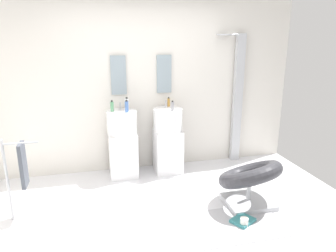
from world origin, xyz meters
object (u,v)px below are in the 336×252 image
coffee_mug (244,222)px  towel_rack (21,167)px  soap_bottle_blue (127,107)px  pedestal_sink_left (123,143)px  soap_bottle_amber (169,102)px  lounge_chair (250,178)px  pedestal_sink_right (168,139)px  shower_column (237,96)px  soap_bottle_white (127,104)px  magazine_teal (243,220)px  soap_bottle_green (112,106)px  soap_bottle_grey (172,106)px

coffee_mug → towel_rack: bearing=162.1°
soap_bottle_blue → pedestal_sink_left: bearing=130.5°
coffee_mug → soap_bottle_amber: bearing=102.7°
lounge_chair → soap_bottle_blue: (-1.34, 1.14, 0.71)m
pedestal_sink_right → towel_rack: 2.08m
shower_column → towel_rack: bearing=-160.4°
lounge_chair → coffee_mug: lounge_chair is taller
pedestal_sink_right → soap_bottle_white: soap_bottle_white is taller
magazine_teal → soap_bottle_amber: 2.05m
towel_rack → soap_bottle_blue: 1.57m
soap_bottle_blue → pedestal_sink_right: bearing=7.6°
pedestal_sink_left → soap_bottle_white: 0.57m
shower_column → soap_bottle_green: shower_column is taller
shower_column → soap_bottle_grey: size_ratio=14.16×
towel_rack → soap_bottle_amber: bearing=28.6°
lounge_chair → soap_bottle_white: size_ratio=5.73×
lounge_chair → soap_bottle_grey: (-0.69, 1.08, 0.70)m
pedestal_sink_right → soap_bottle_grey: size_ratio=7.47×
pedestal_sink_left → coffee_mug: bearing=-55.6°
pedestal_sink_right → soap_bottle_amber: (0.05, 0.15, 0.54)m
soap_bottle_white → coffee_mug: bearing=-58.7°
pedestal_sink_right → magazine_teal: 1.72m
shower_column → soap_bottle_green: (-1.99, -0.17, -0.02)m
soap_bottle_amber → soap_bottle_blue: bearing=-160.7°
soap_bottle_amber → coffee_mug: bearing=-77.3°
shower_column → soap_bottle_white: shower_column is taller
soap_bottle_green → soap_bottle_white: soap_bottle_white is taller
pedestal_sink_left → soap_bottle_white: bearing=36.5°
coffee_mug → soap_bottle_blue: size_ratio=0.55×
pedestal_sink_left → soap_bottle_grey: size_ratio=7.47×
soap_bottle_white → soap_bottle_green: bearing=-167.2°
shower_column → towel_rack: 3.28m
towel_rack → soap_bottle_amber: soap_bottle_amber is taller
soap_bottle_green → coffee_mug: bearing=-53.0°
towel_rack → soap_bottle_blue: bearing=32.9°
magazine_teal → soap_bottle_amber: bearing=74.0°
shower_column → lounge_chair: 1.65m
magazine_teal → soap_bottle_grey: 1.82m
lounge_chair → soap_bottle_green: bearing=141.1°
shower_column → soap_bottle_white: size_ratio=11.13×
towel_rack → soap_bottle_grey: size_ratio=6.56×
lounge_chair → soap_bottle_blue: bearing=139.6°
soap_bottle_green → soap_bottle_grey: 0.85m
shower_column → towel_rack: shower_column is taller
pedestal_sink_right → soap_bottle_amber: soap_bottle_amber is taller
magazine_teal → coffee_mug: coffee_mug is taller
soap_bottle_amber → magazine_teal: bearing=-76.0°
soap_bottle_green → soap_bottle_grey: soap_bottle_green is taller
towel_rack → soap_bottle_grey: 2.10m
soap_bottle_green → towel_rack: bearing=-139.4°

